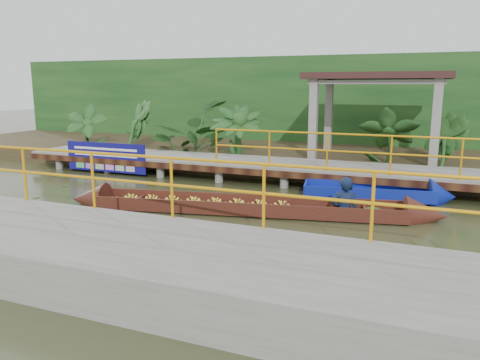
% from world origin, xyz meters
% --- Properties ---
extents(ground, '(80.00, 80.00, 0.00)m').
position_xyz_m(ground, '(0.00, 0.00, 0.00)').
color(ground, '#2B3118').
rests_on(ground, ground).
extents(land_strip, '(30.00, 8.00, 0.45)m').
position_xyz_m(land_strip, '(0.00, 7.50, 0.23)').
color(land_strip, '#342B1A').
rests_on(land_strip, ground).
extents(far_dock, '(16.00, 2.06, 1.66)m').
position_xyz_m(far_dock, '(0.02, 3.43, 0.48)').
color(far_dock, slate).
rests_on(far_dock, ground).
extents(near_dock, '(18.00, 2.40, 1.73)m').
position_xyz_m(near_dock, '(1.00, -4.20, 0.30)').
color(near_dock, slate).
rests_on(near_dock, ground).
extents(pavilion, '(4.40, 3.00, 3.00)m').
position_xyz_m(pavilion, '(3.00, 6.30, 2.82)').
color(pavilion, slate).
rests_on(pavilion, ground).
extents(foliage_backdrop, '(30.00, 0.80, 4.00)m').
position_xyz_m(foliage_backdrop, '(0.00, 10.00, 2.00)').
color(foliage_backdrop, '#133C17').
rests_on(foliage_backdrop, ground).
extents(vendor_boat, '(8.53, 2.51, 2.00)m').
position_xyz_m(vendor_boat, '(1.29, -0.03, 0.24)').
color(vendor_boat, '#37170F').
rests_on(vendor_boat, ground).
extents(moored_blue_boat, '(3.73, 1.57, 0.86)m').
position_xyz_m(moored_blue_boat, '(4.19, 2.31, 0.15)').
color(moored_blue_boat, navy).
rests_on(moored_blue_boat, ground).
extents(blue_banner, '(2.98, 0.04, 0.93)m').
position_xyz_m(blue_banner, '(-4.88, 2.48, 0.56)').
color(blue_banner, navy).
rests_on(blue_banner, ground).
extents(tropical_plants, '(14.30, 1.30, 1.63)m').
position_xyz_m(tropical_plants, '(-1.75, 5.30, 1.26)').
color(tropical_plants, '#133C17').
rests_on(tropical_plants, ground).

